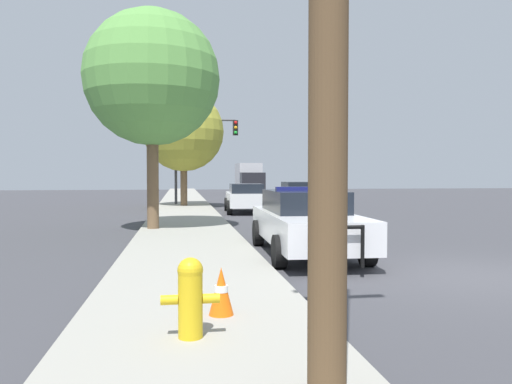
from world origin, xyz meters
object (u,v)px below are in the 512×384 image
(car_background_midblock, at_px, (246,197))
(car_background_oncoming, at_px, (297,193))
(police_car, at_px, (305,221))
(traffic_cone, at_px, (221,291))
(traffic_light, at_px, (201,143))
(tree_sidewalk_mid, at_px, (184,131))
(fire_hydrant, at_px, (190,295))
(tree_sidewalk_near, at_px, (152,78))
(box_truck, at_px, (249,177))

(car_background_midblock, height_order, car_background_oncoming, car_background_oncoming)
(police_car, distance_m, traffic_cone, 5.74)
(car_background_oncoming, bearing_deg, traffic_light, -5.02)
(police_car, bearing_deg, traffic_cone, 66.74)
(tree_sidewalk_mid, height_order, traffic_cone, tree_sidewalk_mid)
(traffic_light, bearing_deg, fire_hydrant, -92.61)
(fire_hydrant, bearing_deg, car_background_midblock, 80.80)
(police_car, relative_size, fire_hydrant, 6.30)
(car_background_oncoming, height_order, tree_sidewalk_mid, tree_sidewalk_mid)
(fire_hydrant, bearing_deg, tree_sidewalk_mid, 89.77)
(traffic_light, xyz_separation_m, tree_sidewalk_near, (-2.10, -13.53, 1.16))
(police_car, relative_size, traffic_cone, 9.12)
(car_background_midblock, relative_size, car_background_oncoming, 1.08)
(fire_hydrant, distance_m, tree_sidewalk_near, 11.92)
(car_background_oncoming, bearing_deg, police_car, 76.66)
(fire_hydrant, relative_size, car_background_midblock, 0.20)
(traffic_light, height_order, box_truck, traffic_light)
(police_car, distance_m, tree_sidewalk_near, 7.53)
(police_car, xyz_separation_m, tree_sidewalk_near, (-3.76, 5.03, 4.15))
(traffic_light, height_order, tree_sidewalk_near, tree_sidewalk_near)
(tree_sidewalk_mid, bearing_deg, box_truck, 73.01)
(car_background_oncoming, relative_size, tree_sidewalk_near, 0.57)
(police_car, height_order, car_background_midblock, police_car)
(police_car, relative_size, tree_sidewalk_near, 0.77)
(car_background_midblock, xyz_separation_m, box_truck, (3.74, 26.07, 0.86))
(traffic_light, bearing_deg, car_background_oncoming, -4.43)
(fire_hydrant, bearing_deg, box_truck, 81.40)
(box_truck, distance_m, tree_sidewalk_near, 34.93)
(fire_hydrant, height_order, tree_sidewalk_mid, tree_sidewalk_mid)
(fire_hydrant, height_order, car_background_oncoming, car_background_oncoming)
(police_car, bearing_deg, car_background_oncoming, -101.36)
(car_background_oncoming, bearing_deg, tree_sidewalk_mid, 9.06)
(car_background_midblock, distance_m, car_background_oncoming, 6.50)
(car_background_oncoming, xyz_separation_m, tree_sidewalk_mid, (-6.79, -1.15, 3.53))
(car_background_oncoming, bearing_deg, fire_hydrant, 73.50)
(police_car, relative_size, car_background_midblock, 1.25)
(traffic_light, xyz_separation_m, box_truck, (5.68, 20.36, -2.15))
(car_background_midblock, relative_size, tree_sidewalk_near, 0.62)
(tree_sidewalk_near, relative_size, traffic_cone, 11.85)
(car_background_midblock, relative_size, traffic_cone, 7.32)
(fire_hydrant, distance_m, tree_sidewalk_mid, 23.28)
(car_background_oncoming, relative_size, box_truck, 0.61)
(tree_sidewalk_near, bearing_deg, police_car, -53.25)
(car_background_oncoming, distance_m, traffic_cone, 24.21)
(fire_hydrant, xyz_separation_m, car_background_midblock, (3.06, 18.88, 0.17))
(police_car, xyz_separation_m, tree_sidewalk_mid, (-2.69, 16.97, 3.50))
(traffic_light, height_order, tree_sidewalk_mid, tree_sidewalk_mid)
(car_background_oncoming, distance_m, box_truck, 20.83)
(traffic_light, xyz_separation_m, traffic_cone, (-0.73, -23.77, -3.35))
(box_truck, bearing_deg, car_background_midblock, 82.04)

